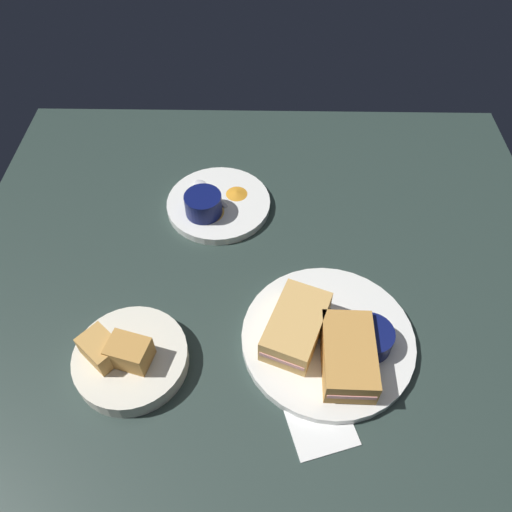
{
  "coord_description": "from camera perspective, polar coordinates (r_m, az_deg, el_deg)",
  "views": [
    {
      "loc": [
        -48.69,
        -0.01,
        70.15
      ],
      "look_at": [
        6.74,
        0.96,
        3.0
      ],
      "focal_mm": 34.75,
      "sensor_mm": 36.0,
      "label": 1
    }
  ],
  "objects": [
    {
      "name": "ground_plane",
      "position": [
        0.87,
        0.56,
        -5.35
      ],
      "size": [
        110.0,
        110.0,
        3.0
      ],
      "primitive_type": "cube",
      "color": "#283833"
    },
    {
      "name": "plantain_chip_scatter",
      "position": [
        0.97,
        -4.79,
        5.69
      ],
      "size": [
        11.83,
        11.84,
        0.6
      ],
      "color": "gold",
      "rests_on": "plate_chips_companion"
    },
    {
      "name": "spoon_by_gravy_ramekin",
      "position": [
        1.01,
        -5.93,
        7.8
      ],
      "size": [
        8.38,
        7.64,
        0.8
      ],
      "color": "silver",
      "rests_on": "plate_chips_companion"
    },
    {
      "name": "paper_napkin_folded",
      "position": [
        0.76,
        7.11,
        -17.83
      ],
      "size": [
        13.13,
        11.79,
        0.4
      ],
      "primitive_type": "cube",
      "rotation": [
        0.0,
        0.0,
        0.29
      ],
      "color": "white",
      "rests_on": "ground_plane"
    },
    {
      "name": "plate_chips_companion",
      "position": [
        0.99,
        -4.32,
        5.99
      ],
      "size": [
        20.46,
        20.46,
        1.6
      ],
      "primitive_type": "cylinder",
      "color": "white",
      "rests_on": "ground_plane"
    },
    {
      "name": "ramekin_dark_sauce",
      "position": [
        0.79,
        12.95,
        -9.15
      ],
      "size": [
        7.2,
        7.2,
        3.6
      ],
      "color": "#0C144C",
      "rests_on": "plate_sandwich_main"
    },
    {
      "name": "ramekin_light_gravy",
      "position": [
        0.95,
        -6.09,
        6.01
      ],
      "size": [
        7.12,
        7.12,
        4.23
      ],
      "color": "#0C144C",
      "rests_on": "plate_chips_companion"
    },
    {
      "name": "spoon_by_dark_ramekin",
      "position": [
        0.79,
        8.69,
        -9.7
      ],
      "size": [
        2.28,
        9.88,
        0.8
      ],
      "color": "silver",
      "rests_on": "plate_sandwich_main"
    },
    {
      "name": "plate_sandwich_main",
      "position": [
        0.81,
        8.24,
        -9.4
      ],
      "size": [
        27.54,
        27.54,
        1.6
      ],
      "primitive_type": "cylinder",
      "color": "white",
      "rests_on": "ground_plane"
    },
    {
      "name": "sandwich_half_far",
      "position": [
        0.76,
        10.56,
        -11.2
      ],
      "size": [
        13.4,
        7.87,
        4.8
      ],
      "color": "#C68C42",
      "rests_on": "plate_sandwich_main"
    },
    {
      "name": "sandwich_half_near",
      "position": [
        0.78,
        4.63,
        -8.04
      ],
      "size": [
        14.89,
        11.79,
        4.8
      ],
      "color": "tan",
      "rests_on": "plate_sandwich_main"
    },
    {
      "name": "bread_basket_rear",
      "position": [
        0.79,
        -14.46,
        -11.25
      ],
      "size": [
        17.44,
        17.44,
        7.2
      ],
      "color": "silver",
      "rests_on": "ground_plane"
    }
  ]
}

